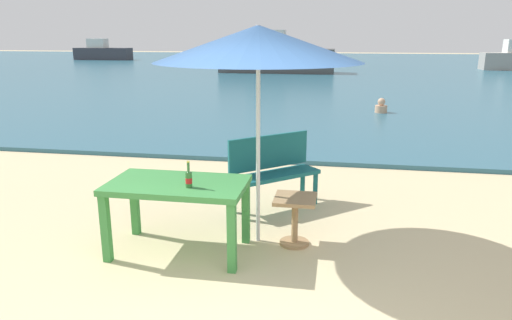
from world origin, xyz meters
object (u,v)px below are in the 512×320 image
object	(u,v)px
boat_barge	(275,57)
swimmer_person	(381,107)
picnic_table_green	(178,192)
beer_bottle_amber	(189,178)
patio_umbrella	(258,44)
side_table_wood	(295,214)
bench_teal_center	(273,167)
boat_tanker	(102,52)

from	to	relation	value
boat_barge	swimmer_person	bearing A→B (deg)	-70.51
picnic_table_green	beer_bottle_amber	distance (m)	0.30
swimmer_person	boat_barge	xyz separation A→B (m)	(-4.91, 13.88, 0.70)
patio_umbrella	swimmer_person	size ratio (longest dim) A/B	5.61
picnic_table_green	boat_barge	bearing A→B (deg)	95.30
picnic_table_green	side_table_wood	world-z (taller)	picnic_table_green
picnic_table_green	side_table_wood	xyz separation A→B (m)	(1.17, 0.38, -0.30)
picnic_table_green	boat_barge	xyz separation A→B (m)	(-2.14, 23.07, 0.29)
beer_bottle_amber	bench_teal_center	world-z (taller)	beer_bottle_amber
beer_bottle_amber	boat_tanker	world-z (taller)	boat_tanker
bench_teal_center	side_table_wood	bearing A→B (deg)	-70.14
beer_bottle_amber	swimmer_person	bearing A→B (deg)	74.41
boat_barge	boat_tanker	xyz separation A→B (m)	(-16.92, 11.61, -0.21)
picnic_table_green	bench_teal_center	bearing A→B (deg)	62.43
patio_umbrella	boat_barge	xyz separation A→B (m)	(-2.91, 22.68, -1.18)
side_table_wood	patio_umbrella	bearing A→B (deg)	177.40
bench_teal_center	boat_tanker	distance (m)	38.68
bench_teal_center	swimmer_person	bearing A→B (deg)	75.45
picnic_table_green	patio_umbrella	size ratio (longest dim) A/B	0.61
swimmer_person	patio_umbrella	bearing A→B (deg)	-102.86
side_table_wood	boat_tanker	world-z (taller)	boat_tanker
patio_umbrella	boat_tanker	size ratio (longest dim) A/B	0.46
patio_umbrella	side_table_wood	distance (m)	1.81
side_table_wood	boat_barge	size ratio (longest dim) A/B	0.08
boat_barge	side_table_wood	bearing A→B (deg)	-81.70
beer_bottle_amber	swimmer_person	xyz separation A→B (m)	(2.60, 9.33, -0.61)
side_table_wood	boat_tanker	size ratio (longest dim) A/B	0.11
bench_teal_center	swimmer_person	world-z (taller)	bench_teal_center
side_table_wood	boat_tanker	xyz separation A→B (m)	(-20.23, 34.31, 0.38)
picnic_table_green	side_table_wood	bearing A→B (deg)	17.82
picnic_table_green	swimmer_person	xyz separation A→B (m)	(2.77, 9.19, -0.41)
beer_bottle_amber	patio_umbrella	xyz separation A→B (m)	(0.59, 0.53, 1.26)
side_table_wood	boat_barge	xyz separation A→B (m)	(-3.31, 22.70, 0.59)
patio_umbrella	swimmer_person	bearing A→B (deg)	77.14
patio_umbrella	swimmer_person	world-z (taller)	patio_umbrella
beer_bottle_amber	bench_teal_center	distance (m)	1.75
beer_bottle_amber	swimmer_person	world-z (taller)	beer_bottle_amber
swimmer_person	bench_teal_center	bearing A→B (deg)	-104.55
boat_barge	patio_umbrella	bearing A→B (deg)	-82.70
patio_umbrella	bench_teal_center	size ratio (longest dim) A/B	2.02
swimmer_person	boat_tanker	world-z (taller)	boat_tanker
patio_umbrella	bench_teal_center	bearing A→B (deg)	89.64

